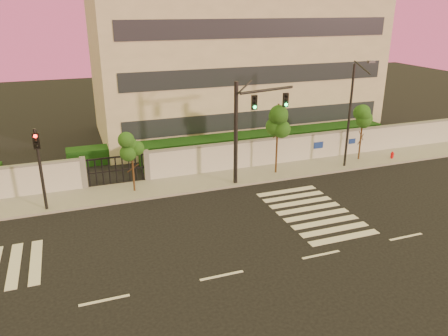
# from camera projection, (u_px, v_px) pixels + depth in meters

# --- Properties ---
(ground) EXTENTS (120.00, 120.00, 0.00)m
(ground) POSITION_uv_depth(u_px,v_px,m) (222.00, 276.00, 19.08)
(ground) COLOR black
(ground) RESTS_ON ground
(sidewalk) EXTENTS (60.00, 3.00, 0.15)m
(sidewalk) POSITION_uv_depth(u_px,v_px,m) (167.00, 186.00, 28.30)
(sidewalk) COLOR gray
(sidewalk) RESTS_ON ground
(perimeter_wall) EXTENTS (60.00, 0.36, 2.20)m
(perimeter_wall) POSITION_uv_depth(u_px,v_px,m) (163.00, 164.00, 29.31)
(perimeter_wall) COLOR #BABCC1
(perimeter_wall) RESTS_ON ground
(hedge_row) EXTENTS (41.00, 4.25, 1.80)m
(hedge_row) POSITION_uv_depth(u_px,v_px,m) (169.00, 154.00, 32.15)
(hedge_row) COLOR black
(hedge_row) RESTS_ON ground
(institutional_building) EXTENTS (24.40, 12.40, 12.25)m
(institutional_building) POSITION_uv_depth(u_px,v_px,m) (233.00, 64.00, 39.17)
(institutional_building) COLOR #B6AF9A
(institutional_building) RESTS_ON ground
(road_markings) EXTENTS (57.00, 7.62, 0.02)m
(road_markings) POSITION_uv_depth(u_px,v_px,m) (167.00, 241.00, 21.88)
(road_markings) COLOR silver
(road_markings) RESTS_ON ground
(street_tree_d) EXTENTS (1.45, 1.15, 3.90)m
(street_tree_d) POSITION_uv_depth(u_px,v_px,m) (132.00, 149.00, 26.58)
(street_tree_d) COLOR #382314
(street_tree_d) RESTS_ON ground
(street_tree_e) EXTENTS (1.62, 1.29, 5.00)m
(street_tree_e) POSITION_uv_depth(u_px,v_px,m) (278.00, 123.00, 29.30)
(street_tree_e) COLOR #382314
(street_tree_e) RESTS_ON ground
(street_tree_f) EXTENTS (1.54, 1.22, 4.23)m
(street_tree_f) POSITION_uv_depth(u_px,v_px,m) (363.00, 121.00, 32.15)
(street_tree_f) COLOR #382314
(street_tree_f) RESTS_ON ground
(traffic_signal_main) EXTENTS (4.25, 1.15, 6.78)m
(traffic_signal_main) POSITION_uv_depth(u_px,v_px,m) (249.00, 120.00, 27.55)
(traffic_signal_main) COLOR black
(traffic_signal_main) RESTS_ON ground
(traffic_signal_secondary) EXTENTS (0.38, 0.36, 4.89)m
(traffic_signal_secondary) POSITION_uv_depth(u_px,v_px,m) (39.00, 160.00, 23.99)
(traffic_signal_secondary) COLOR black
(traffic_signal_secondary) RESTS_ON ground
(streetlight_east) EXTENTS (0.47, 1.88, 7.82)m
(streetlight_east) POSITION_uv_depth(u_px,v_px,m) (351.00, 111.00, 30.22)
(streetlight_east) COLOR black
(streetlight_east) RESTS_ON ground
(fire_hydrant) EXTENTS (0.27, 0.25, 0.68)m
(fire_hydrant) POSITION_uv_depth(u_px,v_px,m) (392.00, 156.00, 33.25)
(fire_hydrant) COLOR red
(fire_hydrant) RESTS_ON ground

